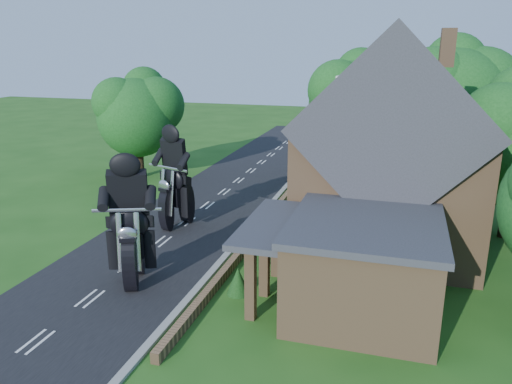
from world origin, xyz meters
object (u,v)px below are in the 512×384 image
(motorcycle_lead, at_px, (133,265))
(motorcycle_follow, at_px, (177,212))
(garden_wall, at_px, (257,233))
(annex, at_px, (360,264))
(house, at_px, (390,156))

(motorcycle_lead, height_order, motorcycle_follow, motorcycle_follow)
(garden_wall, xyz_separation_m, motorcycle_lead, (-3.33, -6.34, 0.62))
(annex, height_order, motorcycle_lead, annex)
(garden_wall, bearing_deg, house, 9.17)
(garden_wall, relative_size, motorcycle_follow, 12.45)
(house, relative_size, motorcycle_follow, 5.80)
(motorcycle_lead, bearing_deg, motorcycle_follow, -101.07)
(annex, bearing_deg, garden_wall, 133.84)
(house, bearing_deg, annex, -95.24)
(annex, relative_size, motorcycle_lead, 4.02)
(garden_wall, distance_m, motorcycle_follow, 4.51)
(house, distance_m, motorcycle_lead, 12.53)
(annex, xyz_separation_m, motorcycle_follow, (-10.03, 5.95, -0.94))
(house, xyz_separation_m, motorcycle_follow, (-10.66, -0.85, -3.52))
(motorcycle_lead, bearing_deg, annex, 162.45)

